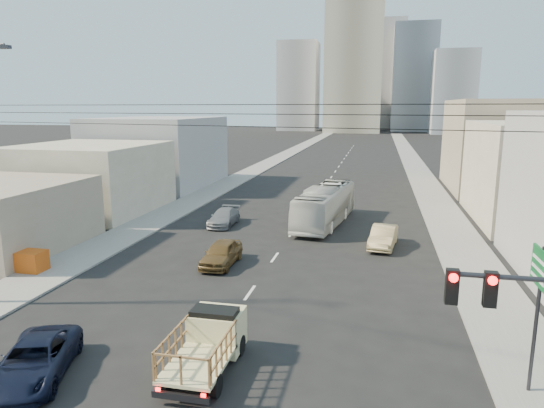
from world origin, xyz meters
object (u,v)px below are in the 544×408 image
at_px(flatbed_pickup, 207,340).
at_px(navy_pickup, 34,360).
at_px(city_bus, 325,205).
at_px(sedan_tan, 383,237).
at_px(sedan_grey, 224,217).
at_px(green_sign, 539,285).
at_px(sedan_brown, 221,253).
at_px(crate_stack, 29,261).
at_px(traffic_signal, 543,346).

height_order(flatbed_pickup, navy_pickup, flatbed_pickup).
bearing_deg(city_bus, sedan_tan, -43.64).
xyz_separation_m(navy_pickup, sedan_grey, (-0.50, 22.56, -0.02)).
relative_size(navy_pickup, sedan_grey, 1.08).
bearing_deg(green_sign, sedan_brown, 143.27).
xyz_separation_m(green_sign, crate_stack, (-24.16, 6.78, -3.05)).
distance_m(city_bus, crate_stack, 21.42).
height_order(flatbed_pickup, sedan_brown, flatbed_pickup).
distance_m(flatbed_pickup, city_bus, 22.83).
relative_size(sedan_brown, traffic_signal, 0.70).
bearing_deg(navy_pickup, crate_stack, 111.01).
distance_m(flatbed_pickup, green_sign, 11.12).
xyz_separation_m(city_bus, sedan_tan, (4.53, -5.67, -0.82)).
xyz_separation_m(sedan_tan, crate_stack, (-19.61, -9.52, -0.03)).
bearing_deg(traffic_signal, city_bus, 105.92).
relative_size(navy_pickup, city_bus, 0.43).
distance_m(sedan_brown, green_sign, 17.67).
height_order(navy_pickup, traffic_signal, traffic_signal).
relative_size(sedan_brown, crate_stack, 2.34).
distance_m(sedan_tan, crate_stack, 21.80).
bearing_deg(sedan_tan, navy_pickup, -114.37).
bearing_deg(green_sign, crate_stack, 164.32).
bearing_deg(navy_pickup, sedan_tan, 39.65).
xyz_separation_m(sedan_brown, sedan_tan, (9.40, 5.89, -0.00)).
distance_m(sedan_brown, sedan_grey, 9.91).
xyz_separation_m(sedan_brown, green_sign, (13.95, -10.41, 3.03)).
xyz_separation_m(flatbed_pickup, crate_stack, (-13.40, 7.58, -0.40)).
height_order(city_bus, crate_stack, city_bus).
distance_m(flatbed_pickup, crate_stack, 15.40).
height_order(flatbed_pickup, crate_stack, flatbed_pickup).
xyz_separation_m(sedan_brown, traffic_signal, (12.56, -15.42, 3.36)).
height_order(sedan_brown, green_sign, green_sign).
xyz_separation_m(sedan_brown, crate_stack, (-10.21, -3.63, -0.03)).
relative_size(navy_pickup, green_sign, 0.95).
bearing_deg(flatbed_pickup, green_sign, 4.22).
height_order(navy_pickup, sedan_tan, sedan_tan).
xyz_separation_m(city_bus, sedan_brown, (-4.86, -11.56, -0.82)).
bearing_deg(sedan_grey, sedan_tan, -17.08).
relative_size(flatbed_pickup, sedan_grey, 1.00).
height_order(green_sign, crate_stack, green_sign).
height_order(sedan_brown, crate_stack, sedan_brown).
distance_m(traffic_signal, green_sign, 5.21).
xyz_separation_m(flatbed_pickup, sedan_tan, (6.21, 17.10, -0.38)).
bearing_deg(navy_pickup, flatbed_pickup, 0.18).
distance_m(city_bus, sedan_brown, 12.57).
xyz_separation_m(traffic_signal, green_sign, (1.39, 5.01, -0.34)).
bearing_deg(flatbed_pickup, sedan_tan, 70.03).
distance_m(sedan_tan, traffic_signal, 21.80).
bearing_deg(city_bus, navy_pickup, -98.75).
xyz_separation_m(traffic_signal, crate_stack, (-22.77, 11.79, -3.39)).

